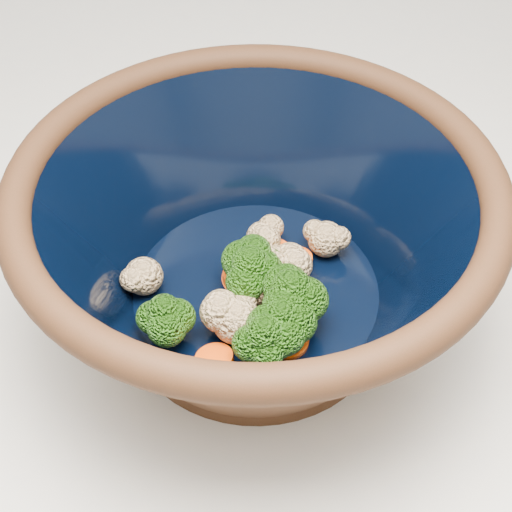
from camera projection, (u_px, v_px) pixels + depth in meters
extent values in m
cylinder|color=black|center=(256.00, 310.00, 0.55)|extent=(0.20, 0.20, 0.01)
torus|color=black|center=(256.00, 184.00, 0.46)|extent=(0.33, 0.33, 0.02)
cylinder|color=black|center=(256.00, 289.00, 0.54)|extent=(0.19, 0.19, 0.00)
cylinder|color=#608442|center=(281.00, 340.00, 0.49)|extent=(0.01, 0.01, 0.02)
ellipsoid|color=#2C6613|center=(281.00, 319.00, 0.47)|extent=(0.04, 0.04, 0.03)
cylinder|color=#608442|center=(254.00, 277.00, 0.53)|extent=(0.01, 0.01, 0.02)
ellipsoid|color=#2C6613|center=(254.00, 256.00, 0.51)|extent=(0.04, 0.04, 0.03)
cylinder|color=#608442|center=(290.00, 315.00, 0.50)|extent=(0.01, 0.01, 0.02)
ellipsoid|color=#2C6613|center=(291.00, 291.00, 0.49)|extent=(0.04, 0.04, 0.04)
cylinder|color=#608442|center=(265.00, 284.00, 0.53)|extent=(0.01, 0.01, 0.02)
ellipsoid|color=#2C6613|center=(265.00, 266.00, 0.51)|extent=(0.03, 0.03, 0.03)
cylinder|color=#608442|center=(251.00, 289.00, 0.52)|extent=(0.01, 0.01, 0.02)
ellipsoid|color=#2C6613|center=(250.00, 267.00, 0.50)|extent=(0.04, 0.04, 0.04)
cylinder|color=#608442|center=(264.00, 356.00, 0.48)|extent=(0.01, 0.01, 0.02)
ellipsoid|color=#2C6613|center=(264.00, 335.00, 0.46)|extent=(0.04, 0.04, 0.03)
cylinder|color=#608442|center=(167.00, 333.00, 0.50)|extent=(0.01, 0.01, 0.02)
ellipsoid|color=#2C6613|center=(164.00, 314.00, 0.48)|extent=(0.04, 0.04, 0.03)
sphere|color=beige|center=(290.00, 262.00, 0.53)|extent=(0.03, 0.03, 0.03)
sphere|color=beige|center=(261.00, 283.00, 0.52)|extent=(0.03, 0.03, 0.03)
sphere|color=beige|center=(144.00, 276.00, 0.52)|extent=(0.03, 0.03, 0.03)
sphere|color=beige|center=(236.00, 321.00, 0.49)|extent=(0.03, 0.03, 0.03)
sphere|color=beige|center=(238.00, 318.00, 0.50)|extent=(0.03, 0.03, 0.03)
sphere|color=beige|center=(326.00, 239.00, 0.55)|extent=(0.03, 0.03, 0.03)
sphere|color=beige|center=(258.00, 276.00, 0.52)|extent=(0.03, 0.03, 0.03)
sphere|color=beige|center=(263.00, 238.00, 0.55)|extent=(0.03, 0.03, 0.03)
cylinder|color=#FC460A|center=(274.00, 256.00, 0.55)|extent=(0.03, 0.03, 0.01)
cylinder|color=#FC460A|center=(288.00, 340.00, 0.50)|extent=(0.03, 0.03, 0.01)
cylinder|color=#FC460A|center=(292.00, 261.00, 0.55)|extent=(0.03, 0.03, 0.01)
cylinder|color=#FC460A|center=(243.00, 277.00, 0.54)|extent=(0.03, 0.03, 0.01)
cylinder|color=#FC460A|center=(244.00, 278.00, 0.54)|extent=(0.03, 0.03, 0.01)
cylinder|color=#FC460A|center=(214.00, 359.00, 0.48)|extent=(0.03, 0.03, 0.01)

